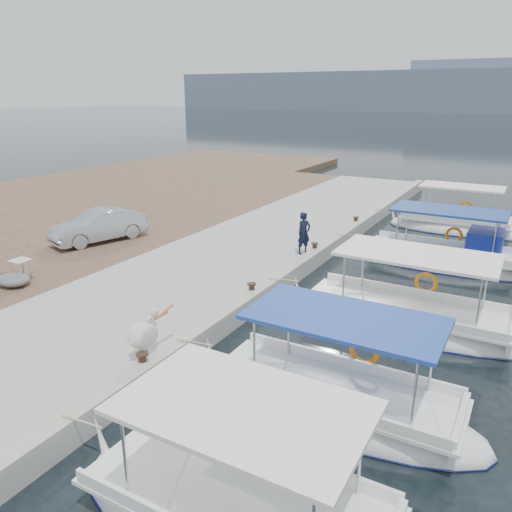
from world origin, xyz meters
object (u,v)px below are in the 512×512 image
at_px(fishing_caique_e, 454,228).
at_px(pelican, 144,334).
at_px(fishing_caique_c, 404,322).
at_px(fisherman, 304,233).
at_px(fishing_caique_d, 442,261).
at_px(parked_car, 99,226).
at_px(fishing_caique_b, 333,406).

height_order(fishing_caique_e, pelican, fishing_caique_e).
relative_size(fishing_caique_c, fishing_caique_e, 1.14).
bearing_deg(fisherman, fishing_caique_c, -98.80).
relative_size(fishing_caique_c, fishing_caique_d, 1.03).
xyz_separation_m(fishing_caique_d, parked_car, (-12.90, -5.30, 0.96)).
distance_m(fishing_caique_b, pelican, 4.57).
distance_m(fishing_caique_d, parked_car, 13.98).
distance_m(fishing_caique_d, fisherman, 5.56).
height_order(fishing_caique_d, fisherman, fishing_caique_d).
height_order(fishing_caique_d, parked_car, fishing_caique_d).
bearing_deg(fishing_caique_e, fisherman, -117.31).
bearing_deg(fishing_caique_e, fishing_caique_d, -85.77).
relative_size(fishing_caique_d, parked_car, 1.74).
height_order(fishing_caique_d, fishing_caique_e, same).
bearing_deg(fishing_caique_c, fishing_caique_e, 92.09).
distance_m(fisherman, parked_car, 8.58).
relative_size(fishing_caique_b, pelican, 4.56).
height_order(pelican, parked_car, parked_car).
height_order(fishing_caique_c, fisherman, fishing_caique_c).
bearing_deg(fishing_caique_d, fisherman, -150.25).
bearing_deg(fishing_caique_c, fisherman, 144.27).
bearing_deg(parked_car, fishing_caique_e, 58.94).
bearing_deg(fishing_caique_c, pelican, -129.82).
bearing_deg(pelican, fishing_caique_c, 50.18).
relative_size(fishing_caique_e, pelican, 4.42).
relative_size(fishing_caique_d, fishing_caique_e, 1.10).
distance_m(fishing_caique_e, fisherman, 9.46).
bearing_deg(fisherman, fishing_caique_d, -33.32).
height_order(fishing_caique_c, fishing_caique_e, same).
bearing_deg(fishing_caique_e, fishing_caique_c, -87.91).
bearing_deg(parked_car, fishing_caique_c, 14.14).
height_order(fishing_caique_b, fishing_caique_c, same).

